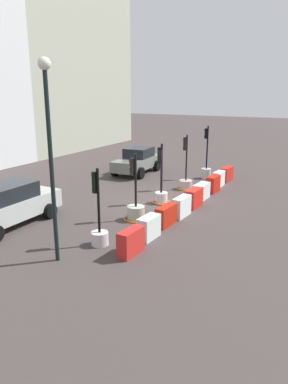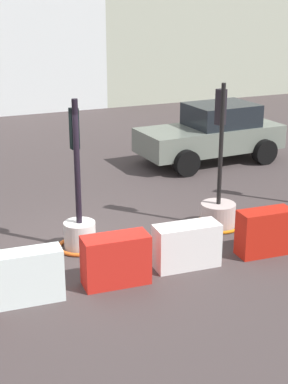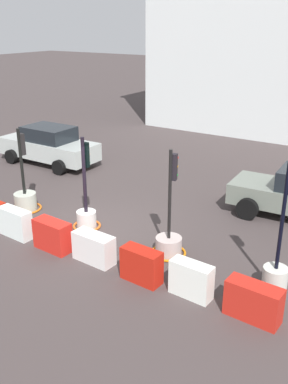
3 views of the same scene
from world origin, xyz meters
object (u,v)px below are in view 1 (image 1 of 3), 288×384
at_px(construction_barrier_3, 182,207).
at_px(car_grey_saloon, 137,161).
at_px(traffic_light_0, 99,230).
at_px(construction_barrier_7, 219,179).
at_px(construction_barrier_2, 166,216).
at_px(street_lamp_post, 49,136).
at_px(car_silver_hatchback, 7,205).
at_px(traffic_light_3, 186,181).
at_px(construction_barrier_1, 149,228).
at_px(construction_barrier_0, 131,242).
at_px(construction_barrier_4, 194,198).
at_px(traffic_light_2, 161,193).
at_px(construction_barrier_8, 226,174).
at_px(traffic_light_1, 136,210).
at_px(construction_barrier_5, 201,192).
at_px(traffic_light_4, 206,169).
at_px(construction_barrier_6, 213,184).

relative_size(construction_barrier_3, car_grey_saloon, 0.27).
distance_m(traffic_light_0, construction_barrier_7, 9.62).
bearing_deg(construction_barrier_2, street_lamp_post, 158.82).
bearing_deg(traffic_light_0, car_silver_hatchback, 91.32).
xyz_separation_m(traffic_light_3, construction_barrier_1, (-6.91, -1.37, -0.01)).
height_order(construction_barrier_0, construction_barrier_4, construction_barrier_0).
relative_size(traffic_light_0, construction_barrier_0, 2.47).
xyz_separation_m(traffic_light_0, construction_barrier_4, (5.43, -1.34, -0.11)).
distance_m(traffic_light_2, construction_barrier_0, 5.68).
height_order(construction_barrier_3, construction_barrier_8, construction_barrier_3).
height_order(traffic_light_1, construction_barrier_5, traffic_light_1).
distance_m(traffic_light_2, car_grey_saloon, 6.55).
relative_size(construction_barrier_1, car_silver_hatchback, 0.23).
height_order(traffic_light_1, car_silver_hatchback, traffic_light_1).
relative_size(construction_barrier_7, street_lamp_post, 0.17).
bearing_deg(traffic_light_4, traffic_light_2, 177.83).
bearing_deg(traffic_light_0, construction_barrier_8, -6.48).
distance_m(construction_barrier_7, street_lamp_post, 11.76).
bearing_deg(traffic_light_1, traffic_light_2, 1.55).
relative_size(traffic_light_2, construction_barrier_5, 2.41).
xyz_separation_m(construction_barrier_4, construction_barrier_6, (2.85, 0.01, 0.00)).
bearing_deg(construction_barrier_2, construction_barrier_4, -2.76).
height_order(traffic_light_0, car_silver_hatchback, traffic_light_0).
xyz_separation_m(construction_barrier_7, construction_barrier_8, (1.44, -0.02, -0.01)).
height_order(traffic_light_0, construction_barrier_5, traffic_light_0).
bearing_deg(construction_barrier_0, construction_barrier_4, -0.18).
height_order(traffic_light_4, street_lamp_post, street_lamp_post).
distance_m(traffic_light_4, construction_barrier_1, 9.86).
distance_m(traffic_light_1, traffic_light_4, 8.28).
distance_m(traffic_light_0, construction_barrier_8, 11.05).
distance_m(construction_barrier_2, construction_barrier_3, 1.27).
relative_size(traffic_light_2, construction_barrier_8, 2.35).
bearing_deg(construction_barrier_1, traffic_light_1, 42.41).
distance_m(traffic_light_1, traffic_light_2, 2.53).
bearing_deg(traffic_light_1, traffic_light_0, -176.88).
distance_m(construction_barrier_1, construction_barrier_3, 2.73).
bearing_deg(construction_barrier_1, car_grey_saloon, 31.29).
bearing_deg(construction_barrier_1, car_silver_hatchback, 104.15).
height_order(construction_barrier_1, construction_barrier_4, construction_barrier_4).
height_order(construction_barrier_0, construction_barrier_8, construction_barrier_0).
relative_size(traffic_light_2, car_silver_hatchback, 0.62).
relative_size(traffic_light_1, traffic_light_4, 0.87).
xyz_separation_m(construction_barrier_4, construction_barrier_8, (5.55, 0.09, -0.01)).
relative_size(traffic_light_4, car_grey_saloon, 0.77).
distance_m(traffic_light_1, car_grey_saloon, 8.70).
xyz_separation_m(construction_barrier_3, street_lamp_post, (-5.58, 1.82, 3.40)).
distance_m(construction_barrier_4, car_grey_saloon, 7.54).
bearing_deg(street_lamp_post, construction_barrier_0, -51.46).
bearing_deg(construction_barrier_0, construction_barrier_7, 0.53).
bearing_deg(car_grey_saloon, construction_barrier_5, -123.20).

